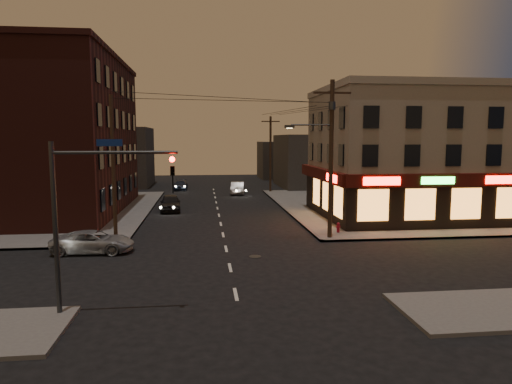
{
  "coord_description": "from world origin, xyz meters",
  "views": [
    {
      "loc": [
        -1.29,
        -22.45,
        6.49
      ],
      "look_at": [
        1.96,
        5.48,
        3.2
      ],
      "focal_mm": 32.0,
      "sensor_mm": 36.0,
      "label": 1
    }
  ],
  "objects": [
    {
      "name": "fire_hydrant",
      "position": [
        7.8,
        7.21,
        0.52
      ],
      "size": [
        0.31,
        0.31,
        0.68
      ],
      "rotation": [
        0.0,
        0.0,
        -0.17
      ],
      "color": "maroon",
      "rests_on": "sidewalk_ne"
    },
    {
      "name": "utility_pole_far",
      "position": [
        6.8,
        32.0,
        4.65
      ],
      "size": [
        0.26,
        0.26,
        9.0
      ],
      "primitive_type": "cylinder",
      "color": "#382619",
      "rests_on": "sidewalk_ne"
    },
    {
      "name": "brick_apartment",
      "position": [
        -14.5,
        19.0,
        6.65
      ],
      "size": [
        12.0,
        20.0,
        13.0
      ],
      "primitive_type": "cube",
      "color": "#411915",
      "rests_on": "sidewalk_nw"
    },
    {
      "name": "utility_pole_main",
      "position": [
        6.68,
        5.8,
        5.76
      ],
      "size": [
        4.2,
        0.44,
        10.0
      ],
      "color": "#382619",
      "rests_on": "sidewalk_ne"
    },
    {
      "name": "bg_building_ne_b",
      "position": [
        12.0,
        52.0,
        3.0
      ],
      "size": [
        8.0,
        8.0,
        6.0
      ],
      "primitive_type": "cube",
      "color": "#3F3D3A",
      "rests_on": "ground"
    },
    {
      "name": "bg_building_nw",
      "position": [
        -13.0,
        42.0,
        4.0
      ],
      "size": [
        9.0,
        10.0,
        8.0
      ],
      "primitive_type": "cube",
      "color": "#3F3D3A",
      "rests_on": "ground"
    },
    {
      "name": "pizza_building",
      "position": [
        15.93,
        13.43,
        5.35
      ],
      "size": [
        15.85,
        12.85,
        10.5
      ],
      "color": "gray",
      "rests_on": "sidewalk_ne"
    },
    {
      "name": "sedan_near",
      "position": [
        -4.27,
        18.88,
        0.75
      ],
      "size": [
        2.03,
        4.48,
        1.49
      ],
      "primitive_type": "imported",
      "rotation": [
        0.0,
        0.0,
        0.06
      ],
      "color": "black",
      "rests_on": "ground"
    },
    {
      "name": "ground",
      "position": [
        0.0,
        0.0,
        0.0
      ],
      "size": [
        120.0,
        120.0,
        0.0
      ],
      "primitive_type": "plane",
      "color": "black",
      "rests_on": "ground"
    },
    {
      "name": "utility_pole_west",
      "position": [
        -6.8,
        6.5,
        4.65
      ],
      "size": [
        0.24,
        0.24,
        9.0
      ],
      "primitive_type": "cylinder",
      "color": "#382619",
      "rests_on": "sidewalk_nw"
    },
    {
      "name": "suv_cross",
      "position": [
        -7.6,
        4.0,
        0.63
      ],
      "size": [
        4.66,
        2.34,
        1.27
      ],
      "primitive_type": "imported",
      "rotation": [
        0.0,
        0.0,
        1.52
      ],
      "color": "#909498",
      "rests_on": "ground"
    },
    {
      "name": "bg_building_ne_a",
      "position": [
        14.0,
        38.0,
        3.5
      ],
      "size": [
        10.0,
        12.0,
        7.0
      ],
      "primitive_type": "cube",
      "color": "#3F3D3A",
      "rests_on": "ground"
    },
    {
      "name": "traffic_signal",
      "position": [
        -5.57,
        -5.6,
        4.16
      ],
      "size": [
        4.49,
        0.32,
        6.47
      ],
      "color": "#333538",
      "rests_on": "ground"
    },
    {
      "name": "sidewalk_ne",
      "position": [
        18.0,
        19.0,
        0.07
      ],
      "size": [
        24.0,
        28.0,
        0.15
      ],
      "primitive_type": "cube",
      "color": "#514F4C",
      "rests_on": "ground"
    },
    {
      "name": "sedan_mid",
      "position": [
        2.72,
        30.84,
        0.72
      ],
      "size": [
        2.01,
        4.51,
        1.44
      ],
      "primitive_type": "imported",
      "rotation": [
        0.0,
        0.0,
        -0.11
      ],
      "color": "slate",
      "rests_on": "ground"
    },
    {
      "name": "sedan_far",
      "position": [
        -4.15,
        36.24,
        0.59
      ],
      "size": [
        1.68,
        4.08,
        1.18
      ],
      "primitive_type": "imported",
      "rotation": [
        0.0,
        0.0,
        -0.01
      ],
      "color": "#1A2234",
      "rests_on": "ground"
    },
    {
      "name": "sidewalk_nw",
      "position": [
        -18.0,
        19.0,
        0.07
      ],
      "size": [
        24.0,
        28.0,
        0.15
      ],
      "primitive_type": "cube",
      "color": "#514F4C",
      "rests_on": "ground"
    }
  ]
}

